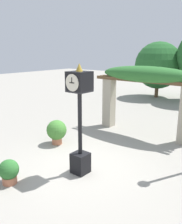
% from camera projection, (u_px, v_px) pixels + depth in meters
% --- Properties ---
extents(ground_plane, '(60.00, 60.00, 0.00)m').
position_uv_depth(ground_plane, '(82.00, 167.00, 7.48)').
color(ground_plane, gray).
extents(pedestal_clock, '(0.56, 0.61, 3.24)m').
position_uv_depth(pedestal_clock, '(80.00, 117.00, 6.72)').
color(pedestal_clock, black).
rests_on(pedestal_clock, ground).
extents(pergola, '(4.69, 1.06, 2.95)m').
position_uv_depth(pergola, '(145.00, 83.00, 9.94)').
color(pergola, '#A89E89').
rests_on(pergola, ground).
extents(potted_plant_near_left, '(0.78, 0.78, 0.96)m').
position_uv_depth(potted_plant_near_left, '(57.00, 131.00, 9.21)').
color(potted_plant_near_left, '#B26B4C').
rests_on(potted_plant_near_left, ground).
extents(potted_plant_near_right, '(0.55, 0.55, 0.70)m').
position_uv_depth(potted_plant_near_right, '(9.00, 171.00, 6.48)').
color(potted_plant_near_right, '#B26B4C').
rests_on(potted_plant_near_right, ground).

